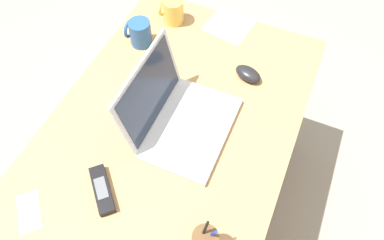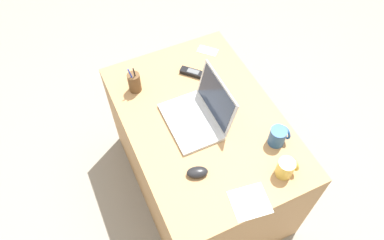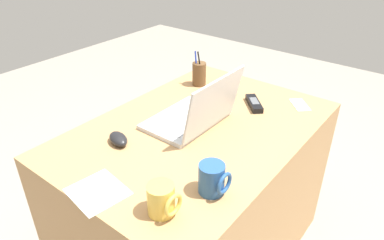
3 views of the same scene
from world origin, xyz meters
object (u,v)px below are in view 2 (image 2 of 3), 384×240
laptop (199,114)px  coffee_mug_tall (278,136)px  coffee_mug_white (286,168)px  pen_holder (134,82)px  computer_mouse (197,172)px  cordless_phone (193,73)px

laptop → coffee_mug_tall: bearing=45.7°
coffee_mug_white → pen_holder: bearing=-149.6°
computer_mouse → cordless_phone: computer_mouse is taller
computer_mouse → coffee_mug_tall: size_ratio=1.01×
computer_mouse → coffee_mug_tall: coffee_mug_tall is taller
coffee_mug_white → cordless_phone: coffee_mug_white is taller
laptop → cordless_phone: (-0.29, 0.11, -0.04)m
cordless_phone → laptop: bearing=-20.0°
coffee_mug_tall → cordless_phone: size_ratio=0.72×
laptop → coffee_mug_white: laptop is taller
laptop → computer_mouse: bearing=-26.7°
coffee_mug_tall → coffee_mug_white: bearing=-20.6°
computer_mouse → cordless_phone: size_ratio=0.72×
pen_holder → coffee_mug_tall: bearing=40.0°
laptop → pen_holder: size_ratio=1.88×
computer_mouse → coffee_mug_tall: 0.43m
coffee_mug_white → coffee_mug_tall: 0.17m
cordless_phone → coffee_mug_tall: bearing=17.4°
coffee_mug_white → pen_holder: 0.88m
computer_mouse → cordless_phone: (-0.57, 0.25, -0.01)m
coffee_mug_tall → computer_mouse: bearing=-90.4°
cordless_phone → pen_holder: (-0.03, -0.33, 0.05)m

